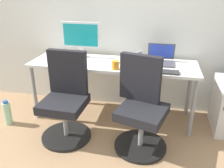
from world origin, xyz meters
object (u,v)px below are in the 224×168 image
(office_chair_left, at_px, (66,100))
(coffee_mug, at_px, (115,65))
(water_bottle_on_floor, at_px, (7,113))
(open_laptop, at_px, (161,58))
(office_chair_right, at_px, (141,108))
(desktop_monitor, at_px, (81,37))

(office_chair_left, distance_m, coffee_mug, 0.65)
(office_chair_left, distance_m, water_bottle_on_floor, 0.83)
(coffee_mug, bearing_deg, open_laptop, 34.52)
(coffee_mug, bearing_deg, office_chair_right, -41.13)
(water_bottle_on_floor, bearing_deg, office_chair_right, -1.72)
(water_bottle_on_floor, distance_m, open_laptop, 1.93)
(water_bottle_on_floor, bearing_deg, coffee_mug, 10.36)
(office_chair_left, xyz_separation_m, coffee_mug, (0.48, 0.28, 0.34))
(water_bottle_on_floor, height_order, desktop_monitor, desktop_monitor)
(office_chair_right, height_order, open_laptop, office_chair_right)
(office_chair_right, relative_size, water_bottle_on_floor, 3.03)
(office_chair_left, height_order, coffee_mug, office_chair_left)
(open_laptop, bearing_deg, desktop_monitor, 177.82)
(office_chair_left, bearing_deg, coffee_mug, 29.88)
(water_bottle_on_floor, xyz_separation_m, coffee_mug, (1.27, 0.23, 0.62))
(office_chair_left, relative_size, desktop_monitor, 1.96)
(water_bottle_on_floor, bearing_deg, open_laptop, 17.72)
(office_chair_left, bearing_deg, desktop_monitor, 91.85)
(desktop_monitor, height_order, coffee_mug, desktop_monitor)
(water_bottle_on_floor, xyz_separation_m, desktop_monitor, (0.76, 0.59, 0.82))
(office_chair_left, height_order, desktop_monitor, desktop_monitor)
(water_bottle_on_floor, bearing_deg, desktop_monitor, 37.76)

